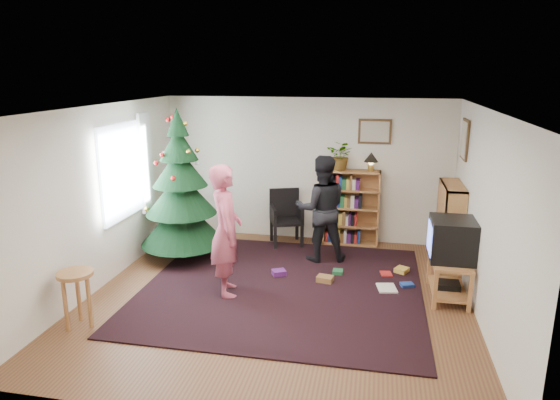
% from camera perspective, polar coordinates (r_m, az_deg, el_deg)
% --- Properties ---
extents(floor, '(5.00, 5.00, 0.00)m').
position_cam_1_polar(floor, '(6.82, -0.18, -11.00)').
color(floor, brown).
rests_on(floor, ground).
extents(ceiling, '(5.00, 5.00, 0.00)m').
position_cam_1_polar(ceiling, '(6.16, -0.19, 10.45)').
color(ceiling, white).
rests_on(ceiling, wall_back).
extents(wall_back, '(5.00, 0.02, 2.50)m').
position_cam_1_polar(wall_back, '(8.77, 3.03, 3.47)').
color(wall_back, silver).
rests_on(wall_back, floor).
extents(wall_front, '(5.00, 0.02, 2.50)m').
position_cam_1_polar(wall_front, '(4.10, -7.18, -10.06)').
color(wall_front, silver).
rests_on(wall_front, floor).
extents(wall_left, '(0.02, 5.00, 2.50)m').
position_cam_1_polar(wall_left, '(7.28, -19.87, 0.24)').
color(wall_left, silver).
rests_on(wall_left, floor).
extents(wall_right, '(0.02, 5.00, 2.50)m').
position_cam_1_polar(wall_right, '(6.39, 22.38, -1.93)').
color(wall_right, silver).
rests_on(wall_right, floor).
extents(rug, '(3.80, 3.60, 0.02)m').
position_cam_1_polar(rug, '(7.08, 0.31, -9.89)').
color(rug, black).
rests_on(rug, floor).
extents(window_pane, '(0.04, 1.20, 1.40)m').
position_cam_1_polar(window_pane, '(7.71, -17.59, 3.13)').
color(window_pane, silver).
rests_on(window_pane, wall_left).
extents(curtain, '(0.06, 0.35, 1.60)m').
position_cam_1_polar(curtain, '(8.30, -15.07, 4.10)').
color(curtain, silver).
rests_on(curtain, wall_left).
extents(picture_back, '(0.55, 0.03, 0.42)m').
position_cam_1_polar(picture_back, '(8.56, 10.79, 7.70)').
color(picture_back, '#4C3319').
rests_on(picture_back, wall_back).
extents(picture_right, '(0.03, 0.50, 0.60)m').
position_cam_1_polar(picture_right, '(7.94, 20.38, 6.51)').
color(picture_right, '#4C3319').
rests_on(picture_right, wall_right).
extents(christmas_tree, '(1.33, 1.33, 2.40)m').
position_cam_1_polar(christmas_tree, '(7.98, -11.24, 0.24)').
color(christmas_tree, '#3F2816').
rests_on(christmas_tree, rug).
extents(bookshelf_back, '(0.95, 0.30, 1.30)m').
position_cam_1_polar(bookshelf_back, '(8.68, 8.15, -0.76)').
color(bookshelf_back, '#AF783E').
rests_on(bookshelf_back, floor).
extents(bookshelf_right, '(0.30, 0.95, 1.30)m').
position_cam_1_polar(bookshelf_right, '(8.01, 18.80, -2.74)').
color(bookshelf_right, '#AF783E').
rests_on(bookshelf_right, floor).
extents(tv_stand, '(0.48, 0.86, 0.55)m').
position_cam_1_polar(tv_stand, '(7.04, 18.75, -8.08)').
color(tv_stand, '#AF783E').
rests_on(tv_stand, floor).
extents(crt_tv, '(0.57, 0.61, 0.54)m').
position_cam_1_polar(crt_tv, '(6.87, 19.06, -4.26)').
color(crt_tv, black).
rests_on(crt_tv, tv_stand).
extents(armchair, '(0.67, 0.68, 0.95)m').
position_cam_1_polar(armchair, '(8.67, 0.86, -1.67)').
color(armchair, black).
rests_on(armchair, rug).
extents(stool, '(0.41, 0.41, 0.69)m').
position_cam_1_polar(stool, '(6.35, -22.29, -8.91)').
color(stool, '#AF783E').
rests_on(stool, floor).
extents(person_standing, '(0.63, 0.76, 1.78)m').
position_cam_1_polar(person_standing, '(6.63, -6.20, -3.52)').
color(person_standing, '#A94356').
rests_on(person_standing, rug).
extents(person_by_chair, '(0.95, 0.82, 1.69)m').
position_cam_1_polar(person_by_chair, '(7.81, 4.74, -1.02)').
color(person_by_chair, black).
rests_on(person_by_chair, rug).
extents(potted_plant, '(0.57, 0.53, 0.50)m').
position_cam_1_polar(potted_plant, '(8.50, 7.01, 5.07)').
color(potted_plant, gray).
rests_on(potted_plant, bookshelf_back).
extents(table_lamp, '(0.24, 0.24, 0.32)m').
position_cam_1_polar(table_lamp, '(8.49, 10.38, 4.69)').
color(table_lamp, '#A57F33').
rests_on(table_lamp, bookshelf_back).
extents(floor_clutter, '(2.04, 0.85, 0.08)m').
position_cam_1_polar(floor_clutter, '(7.40, 9.14, -8.70)').
color(floor_clutter, '#A51E19').
rests_on(floor_clutter, rug).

